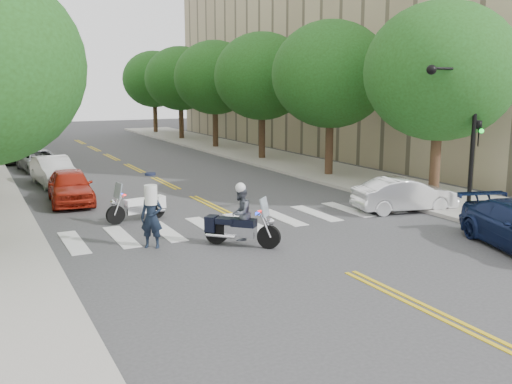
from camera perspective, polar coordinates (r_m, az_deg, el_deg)
ground at (r=15.88m, az=9.38°, el=-7.93°), size 140.00×140.00×0.00m
sidewalk_right at (r=39.09m, az=1.50°, el=3.41°), size 5.00×60.00×0.15m
building_right at (r=52.07m, az=16.20°, el=16.88°), size 26.00×44.00×22.00m
tree_r_0 at (r=25.38m, az=17.96°, el=11.37°), size 6.40×6.40×8.45m
tree_r_1 at (r=31.58m, az=7.50°, el=11.56°), size 6.40×6.40×8.45m
tree_r_2 at (r=38.44m, az=0.61°, el=11.48°), size 6.40×6.40×8.45m
tree_r_3 at (r=45.68m, az=-4.15°, el=11.33°), size 6.40×6.40×8.45m
tree_r_4 at (r=53.14m, az=-7.58°, el=11.18°), size 6.40×6.40×8.45m
tree_r_5 at (r=60.73m, az=-10.16°, el=11.04°), size 6.40×6.40×8.45m
traffic_signal_pole at (r=22.90m, az=20.20°, el=6.76°), size 2.82×0.42×6.00m
motorcycle_police at (r=17.94m, az=-1.72°, el=-2.61°), size 1.94×1.98×2.04m
motorcycle_parked at (r=21.82m, az=-11.40°, el=-1.42°), size 2.35×0.83×1.53m
officer_standing at (r=18.03m, az=-10.39°, el=-2.55°), size 0.84×0.77×1.92m
convertible at (r=23.64m, az=14.65°, el=-0.26°), size 4.36×2.31×1.37m
parked_car_a at (r=25.71m, az=-18.08°, el=0.56°), size 2.08×4.48×1.48m
parked_car_b at (r=30.60m, az=-19.58°, el=1.99°), size 1.91×4.53×1.45m
parked_car_c at (r=36.03m, az=-20.76°, el=2.97°), size 2.50×4.63×1.24m
parked_car_d at (r=40.50m, az=-23.05°, el=3.54°), size 1.96×4.15×1.17m
parked_car_e at (r=45.32m, az=-23.11°, el=4.26°), size 1.72×3.75×1.25m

